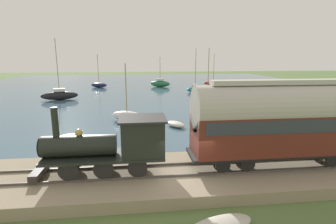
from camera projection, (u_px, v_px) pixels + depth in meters
ground_plane at (185, 185)px, 13.22m from camera, size 200.00×200.00×0.00m
harbor_water at (148, 87)px, 55.45m from camera, size 80.00×80.00×0.01m
rail_embankment at (183, 175)px, 13.63m from camera, size 5.37×56.00×0.69m
steam_locomotive at (116, 142)px, 12.84m from camera, size 2.05×6.40×3.35m
passenger_coach at (287, 119)px, 13.65m from camera, size 2.33×10.28×4.52m
sailboat_green at (160, 83)px, 55.66m from camera, size 3.08×4.58×6.25m
sailboat_red at (213, 83)px, 60.14m from camera, size 1.71×4.88×6.85m
sailboat_gray at (208, 94)px, 40.57m from camera, size 3.89×6.44×7.62m
sailboat_black at (60, 95)px, 38.96m from camera, size 2.57×5.38×8.90m
sailboat_white at (127, 116)px, 26.16m from camera, size 2.33×3.50×5.70m
sailboat_navy at (99, 85)px, 54.61m from camera, size 2.50×3.75×6.82m
sailboat_teal at (195, 89)px, 47.83m from camera, size 2.54×3.75×7.75m
rowboat_near_shore at (307, 133)px, 21.53m from camera, size 2.71×2.19×0.44m
rowboat_far_out at (212, 145)px, 18.56m from camera, size 2.60×2.29×0.39m
rowboat_mid_harbor at (70, 137)px, 20.23m from camera, size 1.48×2.33×0.51m
rowboat_off_pier at (176, 124)px, 24.12m from camera, size 2.33×2.01×0.49m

